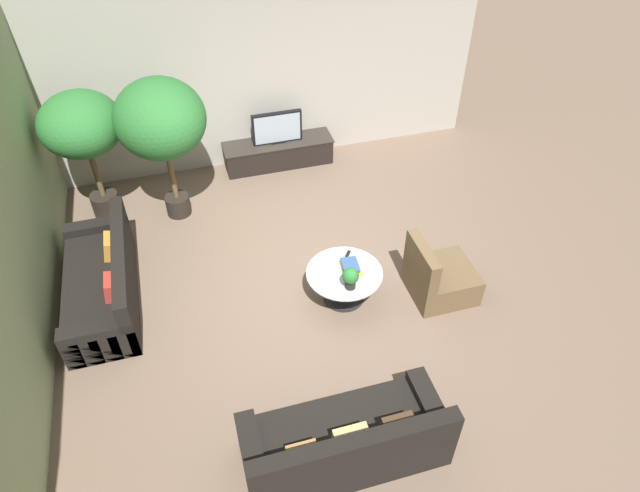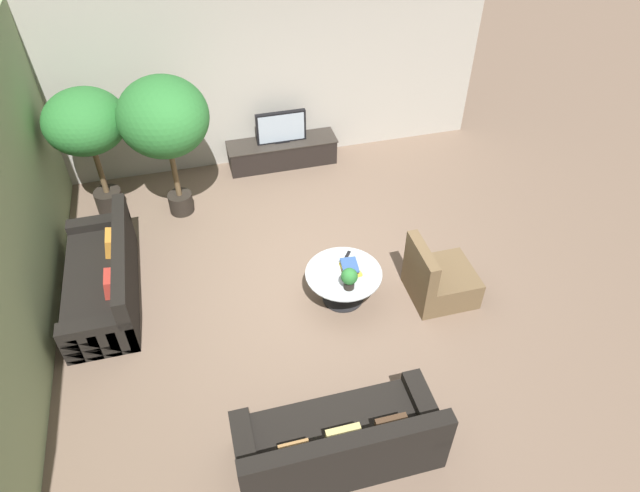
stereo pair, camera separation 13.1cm
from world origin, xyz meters
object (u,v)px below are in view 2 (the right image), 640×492
object	(u,v)px
potted_palm_corner	(164,119)
couch_by_wall	(105,280)
couch_near_entry	(339,443)
media_console	(282,152)
television	(281,127)
potted_palm_tall	(86,126)
potted_plant_tabletop	(349,278)
coffee_table	(343,281)
armchair_wicker	(438,280)

from	to	relation	value
potted_palm_corner	couch_by_wall	bearing A→B (deg)	-124.45
couch_near_entry	media_console	bearing A→B (deg)	-95.91
media_console	couch_by_wall	distance (m)	3.75
television	potted_palm_tall	world-z (taller)	potted_palm_tall
media_console	couch_near_entry	xyz separation A→B (m)	(-0.56, -5.38, 0.06)
couch_near_entry	potted_plant_tabletop	world-z (taller)	couch_near_entry
potted_palm_corner	coffee_table	bearing A→B (deg)	-51.74
couch_near_entry	potted_palm_corner	world-z (taller)	potted_palm_corner
couch_near_entry	potted_palm_tall	world-z (taller)	potted_palm_tall
couch_by_wall	potted_plant_tabletop	distance (m)	3.16
coffee_table	potted_palm_tall	distance (m)	4.14
potted_palm_tall	potted_palm_corner	xyz separation A→B (m)	(1.05, -0.29, 0.11)
media_console	potted_plant_tabletop	size ratio (longest dim) A/B	6.19
potted_palm_corner	media_console	bearing A→B (deg)	26.41
television	couch_near_entry	world-z (taller)	television
coffee_table	potted_plant_tabletop	world-z (taller)	potted_plant_tabletop
media_console	couch_near_entry	world-z (taller)	couch_near_entry
couch_by_wall	potted_palm_tall	xyz separation A→B (m)	(0.02, 1.85, 1.20)
couch_near_entry	armchair_wicker	bearing A→B (deg)	-135.08
television	potted_plant_tabletop	world-z (taller)	television
couch_near_entry	potted_palm_tall	bearing A→B (deg)	-64.67
armchair_wicker	potted_plant_tabletop	distance (m)	1.26
couch_by_wall	couch_near_entry	bearing A→B (deg)	37.85
potted_palm_tall	armchair_wicker	bearing A→B (deg)	-35.33
television	potted_palm_tall	xyz separation A→B (m)	(-2.83, -0.59, 0.78)
coffee_table	potted_palm_tall	bearing A→B (deg)	137.63
coffee_table	potted_palm_tall	xyz separation A→B (m)	(-2.94, 2.68, 1.16)
media_console	coffee_table	world-z (taller)	coffee_table
media_console	potted_palm_corner	distance (m)	2.40
potted_palm_tall	coffee_table	bearing A→B (deg)	-42.37
couch_near_entry	potted_palm_corner	bearing A→B (deg)	-74.89
television	couch_by_wall	distance (m)	3.77
potted_palm_tall	couch_by_wall	bearing A→B (deg)	-90.53
potted_palm_tall	potted_palm_corner	world-z (taller)	potted_palm_corner
media_console	potted_palm_corner	bearing A→B (deg)	-153.59
media_console	couch_by_wall	size ratio (longest dim) A/B	0.87
potted_palm_tall	potted_palm_corner	distance (m)	1.10
coffee_table	couch_by_wall	bearing A→B (deg)	164.35
television	potted_plant_tabletop	size ratio (longest dim) A/B	2.79
couch_near_entry	coffee_table	bearing A→B (deg)	-107.52
couch_near_entry	armchair_wicker	world-z (taller)	armchair_wicker
potted_palm_corner	potted_plant_tabletop	bearing A→B (deg)	-54.75
coffee_table	armchair_wicker	bearing A→B (deg)	-11.91
armchair_wicker	potted_palm_tall	bearing A→B (deg)	54.67
couch_near_entry	television	bearing A→B (deg)	-95.91
armchair_wicker	potted_palm_corner	bearing A→B (deg)	49.41
television	coffee_table	distance (m)	3.29
potted_palm_corner	potted_plant_tabletop	xyz separation A→B (m)	(1.87, -2.65, -0.96)
armchair_wicker	potted_plant_tabletop	size ratio (longest dim) A/B	2.91
coffee_table	couch_by_wall	world-z (taller)	couch_by_wall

